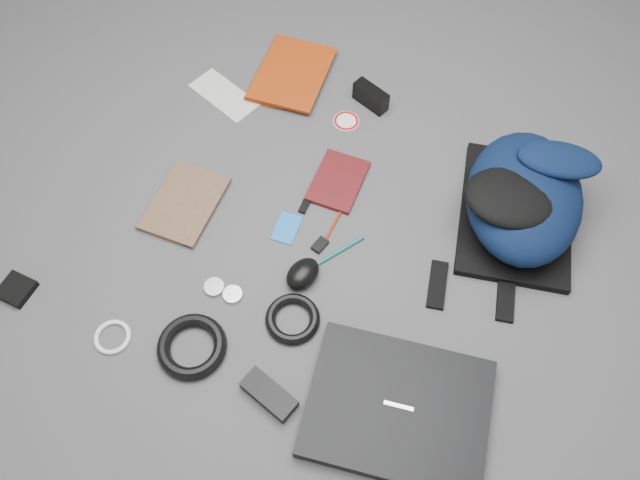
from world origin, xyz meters
The scene contains 22 objects.
ground centered at (0.00, 0.00, 0.00)m, with size 4.00×4.00×0.00m, color #4F4F51.
backpack centered at (0.38, 0.34, 0.09)m, with size 0.30×0.43×0.18m, color black, non-canonical shape.
laptop centered at (0.36, -0.26, 0.02)m, with size 0.38×0.30×0.04m, color black.
textbook_red centered at (-0.47, 0.41, 0.01)m, with size 0.20×0.27×0.03m, color #902B08.
comic_book centered at (-0.44, -0.11, 0.01)m, with size 0.16×0.22×0.02m, color #BF800D.
envelope centered at (-0.50, 0.27, 0.00)m, with size 0.21×0.09×0.00m, color silver.
dvd_case centered at (-0.06, 0.18, 0.01)m, with size 0.12×0.17×0.01m, color #410C0E.
compact_camera centered at (-0.13, 0.47, 0.03)m, with size 0.11×0.04×0.06m, color black.
sticker_disc centered at (-0.15, 0.38, 0.00)m, with size 0.07×0.07×0.00m, color white.
pen_teal centered at (0.05, 0.00, 0.00)m, with size 0.01×0.01×0.16m, color #0B6B5D.
pen_red centered at (0.00, 0.06, 0.00)m, with size 0.01×0.01×0.13m, color #94280B.
id_badge centered at (-0.10, -0.01, 0.00)m, with size 0.06×0.09×0.00m, color blue.
usb_black centered at (-0.09, 0.08, 0.00)m, with size 0.02×0.05×0.01m, color black.
key_fob centered at (0.00, -0.01, 0.01)m, with size 0.03×0.04×0.01m, color black.
mouse centered at (0.02, -0.10, 0.02)m, with size 0.07×0.09×0.05m, color black.
headphone_left centered at (-0.15, -0.24, 0.01)m, with size 0.05×0.05×0.01m, color #A6A7A8.
headphone_right centered at (-0.10, -0.23, 0.01)m, with size 0.05×0.05×0.01m, color #BDBDBF.
cable_coil centered at (0.06, -0.21, 0.01)m, with size 0.13×0.13×0.02m, color black.
power_brick centered at (0.11, -0.38, 0.02)m, with size 0.13×0.05×0.03m, color black.
power_cord_coil centered at (-0.10, -0.39, 0.02)m, with size 0.16×0.16×0.03m, color black.
pouch centered at (-0.54, -0.50, 0.01)m, with size 0.07×0.07×0.02m, color black.
white_cable_coil centered at (-0.27, -0.47, 0.01)m, with size 0.09×0.09×0.01m, color white.
Camera 1 is at (0.42, -0.65, 1.36)m, focal length 35.00 mm.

